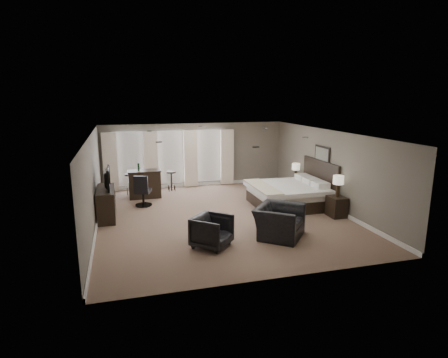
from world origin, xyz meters
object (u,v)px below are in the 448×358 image
object	(u,v)px
nightstand_far	(295,187)
desk_chair	(143,190)
bed	(291,184)
tv	(105,186)
armchair_near	(279,216)
bar_counter	(145,184)
lamp_far	(296,171)
dresser	(106,203)
bar_stool_right	(171,181)
bar_stool_left	(130,184)
lamp_near	(338,186)
armchair_far	(212,230)
nightstand_near	(337,207)

from	to	relation	value
nightstand_far	desk_chair	distance (m)	5.76
bed	desk_chair	xyz separation A→B (m)	(-4.86, 1.33, -0.21)
tv	armchair_near	size ratio (longest dim) A/B	0.87
bar_counter	nightstand_far	bearing A→B (deg)	-9.67
lamp_far	dresser	size ratio (longest dim) A/B	0.39
lamp_far	tv	size ratio (longest dim) A/B	0.56
bar_stool_right	bar_stool_left	bearing A→B (deg)	-177.51
lamp_far	bar_counter	distance (m)	5.71
bar_counter	bed	bearing A→B (deg)	-26.98
tv	desk_chair	xyz separation A→B (m)	(1.17, 1.03, -0.46)
bed	bar_stool_left	world-z (taller)	bed
bar_stool_right	lamp_far	bearing A→B (deg)	-20.74
lamp_near	desk_chair	bearing A→B (deg)	154.17
armchair_far	armchair_near	bearing A→B (deg)	-42.63
dresser	tv	xyz separation A→B (m)	(0.00, 0.00, 0.54)
armchair_near	bar_stool_right	bearing A→B (deg)	60.19
lamp_near	desk_chair	xyz separation A→B (m)	(-5.75, 2.78, -0.42)
armchair_far	bar_stool_right	world-z (taller)	armchair_far
lamp_far	tv	world-z (taller)	lamp_far
nightstand_near	armchair_far	size ratio (longest dim) A/B	0.72
nightstand_far	dresser	xyz separation A→B (m)	(-6.92, -1.14, 0.19)
nightstand_near	tv	distance (m)	7.17
bar_counter	desk_chair	xyz separation A→B (m)	(-0.13, -1.08, 0.03)
tv	desk_chair	world-z (taller)	desk_chair
nightstand_near	bar_counter	size ratio (longest dim) A/B	0.53
lamp_near	bar_counter	world-z (taller)	lamp_near
armchair_near	lamp_far	bearing A→B (deg)	8.71
dresser	bar_counter	world-z (taller)	bar_counter
tv	bar_stool_right	bearing A→B (deg)	-39.84
desk_chair	lamp_far	bearing A→B (deg)	-160.30
nightstand_far	armchair_far	distance (m)	6.01
bed	lamp_far	bearing A→B (deg)	58.46
lamp_near	lamp_far	distance (m)	2.90
tv	dresser	bearing A→B (deg)	0.00
armchair_near	tv	bearing A→B (deg)	97.52
bed	dresser	size ratio (longest dim) A/B	1.50
tv	bar_stool_right	distance (m)	3.78
bed	nightstand_far	xyz separation A→B (m)	(0.89, 1.45, -0.49)
lamp_near	tv	distance (m)	7.14
bar_stool_left	nightstand_far	bearing A→B (deg)	-15.05
armchair_far	bar_stool_left	distance (m)	6.10
nightstand_near	dresser	xyz separation A→B (m)	(-6.92, 1.76, 0.15)
armchair_far	desk_chair	size ratio (longest dim) A/B	0.80
lamp_near	lamp_far	size ratio (longest dim) A/B	1.07
nightstand_near	bar_stool_right	bearing A→B (deg)	134.48
bed	lamp_near	size ratio (longest dim) A/B	3.58
lamp_near	bar_stool_left	size ratio (longest dim) A/B	0.85
nightstand_near	armchair_near	world-z (taller)	armchair_near
nightstand_near	bar_stool_left	distance (m)	7.63
lamp_near	bar_stool_right	distance (m)	6.50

